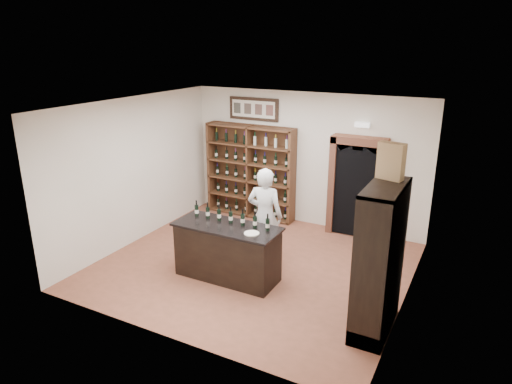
# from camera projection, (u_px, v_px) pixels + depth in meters

# --- Properties ---
(floor) EXTENTS (5.50, 5.50, 0.00)m
(floor) POSITION_uv_depth(u_px,v_px,m) (253.00, 266.00, 8.61)
(floor) COLOR brown
(floor) RESTS_ON ground
(ceiling) EXTENTS (5.50, 5.50, 0.00)m
(ceiling) POSITION_uv_depth(u_px,v_px,m) (253.00, 106.00, 7.67)
(ceiling) COLOR white
(ceiling) RESTS_ON wall_back
(wall_back) EXTENTS (5.50, 0.04, 3.00)m
(wall_back) POSITION_uv_depth(u_px,v_px,m) (305.00, 160.00, 10.24)
(wall_back) COLOR silver
(wall_back) RESTS_ON ground
(wall_left) EXTENTS (0.04, 5.00, 3.00)m
(wall_left) POSITION_uv_depth(u_px,v_px,m) (135.00, 171.00, 9.35)
(wall_left) COLOR silver
(wall_left) RESTS_ON ground
(wall_right) EXTENTS (0.04, 5.00, 3.00)m
(wall_right) POSITION_uv_depth(u_px,v_px,m) (413.00, 216.00, 6.93)
(wall_right) COLOR silver
(wall_right) RESTS_ON ground
(wine_shelf) EXTENTS (2.20, 0.38, 2.20)m
(wine_shelf) POSITION_uv_depth(u_px,v_px,m) (251.00, 171.00, 10.80)
(wine_shelf) COLOR #56341D
(wine_shelf) RESTS_ON ground
(framed_picture) EXTENTS (1.25, 0.04, 0.52)m
(framed_picture) POSITION_uv_depth(u_px,v_px,m) (254.00, 109.00, 10.46)
(framed_picture) COLOR black
(framed_picture) RESTS_ON wall_back
(arched_doorway) EXTENTS (1.17, 0.35, 2.17)m
(arched_doorway) POSITION_uv_depth(u_px,v_px,m) (357.00, 185.00, 9.66)
(arched_doorway) COLOR black
(arched_doorway) RESTS_ON ground
(emergency_light) EXTENTS (0.30, 0.10, 0.10)m
(emergency_light) POSITION_uv_depth(u_px,v_px,m) (362.00, 125.00, 9.34)
(emergency_light) COLOR white
(emergency_light) RESTS_ON wall_back
(tasting_counter) EXTENTS (1.88, 0.78, 1.00)m
(tasting_counter) POSITION_uv_depth(u_px,v_px,m) (227.00, 252.00, 8.04)
(tasting_counter) COLOR black
(tasting_counter) RESTS_ON ground
(counter_bottle_0) EXTENTS (0.07, 0.07, 0.30)m
(counter_bottle_0) POSITION_uv_depth(u_px,v_px,m) (197.00, 210.00, 8.28)
(counter_bottle_0) COLOR black
(counter_bottle_0) RESTS_ON tasting_counter
(counter_bottle_1) EXTENTS (0.07, 0.07, 0.30)m
(counter_bottle_1) POSITION_uv_depth(u_px,v_px,m) (208.00, 213.00, 8.17)
(counter_bottle_1) COLOR black
(counter_bottle_1) RESTS_ON tasting_counter
(counter_bottle_2) EXTENTS (0.07, 0.07, 0.30)m
(counter_bottle_2) POSITION_uv_depth(u_px,v_px,m) (219.00, 215.00, 8.07)
(counter_bottle_2) COLOR black
(counter_bottle_2) RESTS_ON tasting_counter
(counter_bottle_3) EXTENTS (0.07, 0.07, 0.30)m
(counter_bottle_3) POSITION_uv_depth(u_px,v_px,m) (231.00, 217.00, 7.96)
(counter_bottle_3) COLOR black
(counter_bottle_3) RESTS_ON tasting_counter
(counter_bottle_4) EXTENTS (0.07, 0.07, 0.30)m
(counter_bottle_4) POSITION_uv_depth(u_px,v_px,m) (243.00, 220.00, 7.86)
(counter_bottle_4) COLOR black
(counter_bottle_4) RESTS_ON tasting_counter
(counter_bottle_5) EXTENTS (0.07, 0.07, 0.30)m
(counter_bottle_5) POSITION_uv_depth(u_px,v_px,m) (255.00, 222.00, 7.75)
(counter_bottle_5) COLOR black
(counter_bottle_5) RESTS_ON tasting_counter
(counter_bottle_6) EXTENTS (0.07, 0.07, 0.30)m
(counter_bottle_6) POSITION_uv_depth(u_px,v_px,m) (268.00, 225.00, 7.64)
(counter_bottle_6) COLOR black
(counter_bottle_6) RESTS_ON tasting_counter
(side_cabinet) EXTENTS (0.48, 1.20, 2.20)m
(side_cabinet) POSITION_uv_depth(u_px,v_px,m) (380.00, 283.00, 6.51)
(side_cabinet) COLOR black
(side_cabinet) RESTS_ON ground
(shopkeeper) EXTENTS (0.73, 0.53, 1.85)m
(shopkeeper) POSITION_uv_depth(u_px,v_px,m) (265.00, 216.00, 8.52)
(shopkeeper) COLOR silver
(shopkeeper) RESTS_ON ground
(plate) EXTENTS (0.25, 0.25, 0.02)m
(plate) POSITION_uv_depth(u_px,v_px,m) (252.00, 234.00, 7.53)
(plate) COLOR silver
(plate) RESTS_ON tasting_counter
(wine_crate) EXTENTS (0.39, 0.24, 0.52)m
(wine_crate) POSITION_uv_depth(u_px,v_px,m) (391.00, 161.00, 6.28)
(wine_crate) COLOR tan
(wine_crate) RESTS_ON side_cabinet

